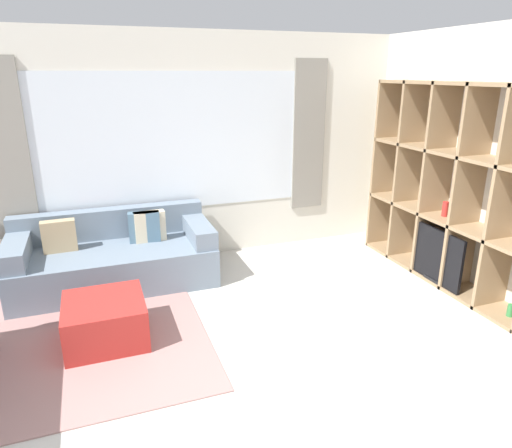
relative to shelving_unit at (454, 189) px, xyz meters
name	(u,v)px	position (x,y,z in m)	size (l,w,h in m)	color
ground_plane	(280,446)	(-2.71, -1.66, -1.05)	(16.00, 16.00, 0.00)	beige
wall_back	(173,150)	(-2.71, 1.67, 0.31)	(6.97, 0.11, 2.70)	silver
wall_right	(475,160)	(0.21, -0.01, 0.30)	(0.07, 4.50, 2.70)	silver
area_rug	(57,345)	(-4.08, 0.02, -1.04)	(2.51, 2.17, 0.01)	gray
shelving_unit	(454,189)	(0.00, 0.00, 0.00)	(0.42, 2.39, 2.15)	silver
couch_main	(115,258)	(-3.51, 1.15, -0.75)	(2.12, 0.96, 0.76)	slate
ottoman	(105,321)	(-3.67, -0.04, -0.85)	(0.67, 0.68, 0.38)	#A82823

